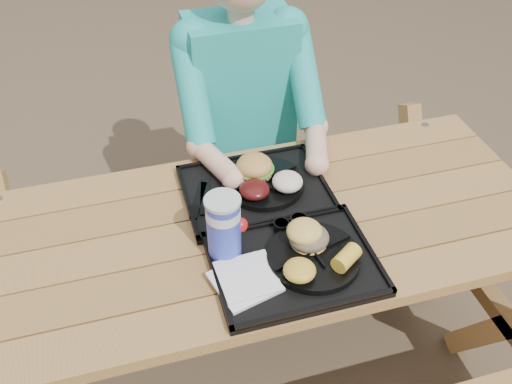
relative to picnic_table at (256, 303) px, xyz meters
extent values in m
plane|color=#999999|center=(0.00, 0.00, -0.38)|extent=(60.00, 60.00, 0.00)
cube|color=black|center=(0.05, -0.19, 0.39)|extent=(0.45, 0.35, 0.02)
cube|color=black|center=(0.04, 0.14, 0.39)|extent=(0.45, 0.35, 0.02)
cylinder|color=black|center=(0.11, -0.20, 0.41)|extent=(0.26, 0.26, 0.02)
cylinder|color=black|center=(0.07, 0.15, 0.41)|extent=(0.26, 0.26, 0.02)
cube|color=white|center=(-0.10, -0.23, 0.40)|extent=(0.19, 0.19, 0.02)
cylinder|color=#182DBA|center=(-0.12, -0.10, 0.49)|extent=(0.09, 0.09, 0.19)
cylinder|color=#330506|center=(0.06, -0.06, 0.41)|extent=(0.05, 0.05, 0.03)
cylinder|color=gold|center=(0.11, -0.06, 0.41)|extent=(0.05, 0.05, 0.03)
ellipsoid|color=gold|center=(0.04, -0.26, 0.44)|extent=(0.09, 0.09, 0.04)
cube|color=black|center=(-0.12, 0.14, 0.40)|extent=(0.07, 0.17, 0.01)
ellipsoid|color=#480E0E|center=(0.02, 0.09, 0.44)|extent=(0.09, 0.09, 0.04)
ellipsoid|color=#F4E4CF|center=(0.13, 0.09, 0.44)|extent=(0.10, 0.10, 0.05)
camera|label=1|loc=(-0.34, -1.18, 1.57)|focal=40.00mm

